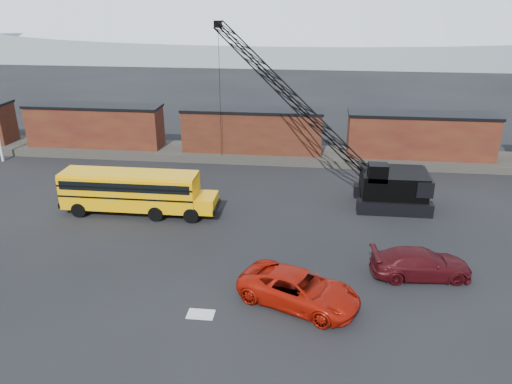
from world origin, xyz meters
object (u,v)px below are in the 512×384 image
crawler_crane (290,96)px  school_bus (135,191)px  red_pickup (299,289)px  maroon_suv (421,263)px

crawler_crane → school_bus: bearing=-143.7°
red_pickup → crawler_crane: size_ratio=0.36×
red_pickup → maroon_suv: red_pickup is taller
school_bus → crawler_crane: (10.86, 7.97, 5.65)m
red_pickup → school_bus: bearing=73.7°
school_bus → crawler_crane: size_ratio=0.64×
school_bus → maroon_suv: bearing=-18.9°
school_bus → crawler_crane: crawler_crane is taller
maroon_suv → school_bus: bearing=65.2°
maroon_suv → crawler_crane: (-8.53, 14.62, 6.61)m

